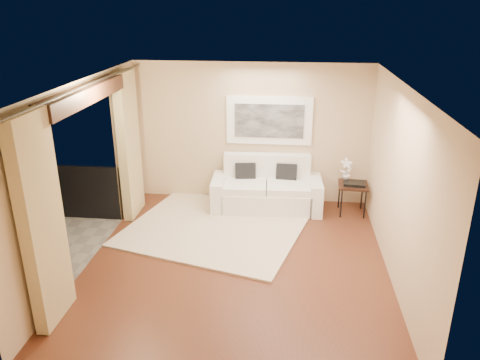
# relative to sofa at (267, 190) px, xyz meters

# --- Properties ---
(floor) EXTENTS (5.00, 5.00, 0.00)m
(floor) POSITION_rel_sofa_xyz_m (-0.33, -2.09, -0.35)
(floor) COLOR #5A2D1A
(floor) RESTS_ON ground
(room_shell) EXTENTS (5.00, 6.40, 5.00)m
(room_shell) POSITION_rel_sofa_xyz_m (-2.46, -2.09, 2.17)
(room_shell) COLOR white
(room_shell) RESTS_ON ground
(balcony) EXTENTS (1.81, 2.60, 1.17)m
(balcony) POSITION_rel_sofa_xyz_m (-3.64, -2.09, -0.17)
(balcony) COLOR #605B56
(balcony) RESTS_ON ground
(curtains) EXTENTS (0.16, 4.80, 2.64)m
(curtains) POSITION_rel_sofa_xyz_m (-2.44, -2.09, 0.99)
(curtains) COLOR tan
(curtains) RESTS_ON ground
(artwork) EXTENTS (1.62, 0.07, 0.92)m
(artwork) POSITION_rel_sofa_xyz_m (0.00, 0.37, 1.27)
(artwork) COLOR white
(artwork) RESTS_ON room_shell
(rug) EXTENTS (3.44, 3.18, 0.04)m
(rug) POSITION_rel_sofa_xyz_m (-0.84, -1.04, -0.33)
(rug) COLOR beige
(rug) RESTS_ON floor
(sofa) EXTENTS (2.10, 0.98, 0.99)m
(sofa) POSITION_rel_sofa_xyz_m (0.00, 0.00, 0.00)
(sofa) COLOR white
(sofa) RESTS_ON floor
(side_table) EXTENTS (0.57, 0.57, 0.58)m
(side_table) POSITION_rel_sofa_xyz_m (1.60, -0.09, 0.17)
(side_table) COLOR black
(side_table) RESTS_ON floor
(tray) EXTENTS (0.41, 0.32, 0.05)m
(tray) POSITION_rel_sofa_xyz_m (1.61, -0.13, 0.26)
(tray) COLOR black
(tray) RESTS_ON side_table
(orchid) EXTENTS (0.26, 0.20, 0.44)m
(orchid) POSITION_rel_sofa_xyz_m (1.47, 0.05, 0.45)
(orchid) COLOR white
(orchid) RESTS_ON side_table
(bistro_table) EXTENTS (0.77, 0.77, 0.83)m
(bistro_table) POSITION_rel_sofa_xyz_m (-3.47, -2.47, 0.40)
(bistro_table) COLOR black
(bistro_table) RESTS_ON balcony
(balcony_chair_far) EXTENTS (0.45, 0.46, 0.92)m
(balcony_chair_far) POSITION_rel_sofa_xyz_m (-3.42, -1.96, 0.18)
(balcony_chair_far) COLOR black
(balcony_chair_far) RESTS_ON balcony
(ice_bucket) EXTENTS (0.18, 0.18, 0.20)m
(ice_bucket) POSITION_rel_sofa_xyz_m (-3.59, -2.38, 0.58)
(ice_bucket) COLOR silver
(ice_bucket) RESTS_ON bistro_table
(candle) EXTENTS (0.06, 0.06, 0.07)m
(candle) POSITION_rel_sofa_xyz_m (-3.41, -2.36, 0.51)
(candle) COLOR red
(candle) RESTS_ON bistro_table
(vase) EXTENTS (0.04, 0.04, 0.18)m
(vase) POSITION_rel_sofa_xyz_m (-3.48, -2.64, 0.57)
(vase) COLOR silver
(vase) RESTS_ON bistro_table
(glass_a) EXTENTS (0.06, 0.06, 0.12)m
(glass_a) POSITION_rel_sofa_xyz_m (-3.31, -2.52, 0.54)
(glass_a) COLOR white
(glass_a) RESTS_ON bistro_table
(glass_b) EXTENTS (0.06, 0.06, 0.12)m
(glass_b) POSITION_rel_sofa_xyz_m (-3.26, -2.50, 0.54)
(glass_b) COLOR white
(glass_b) RESTS_ON bistro_table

